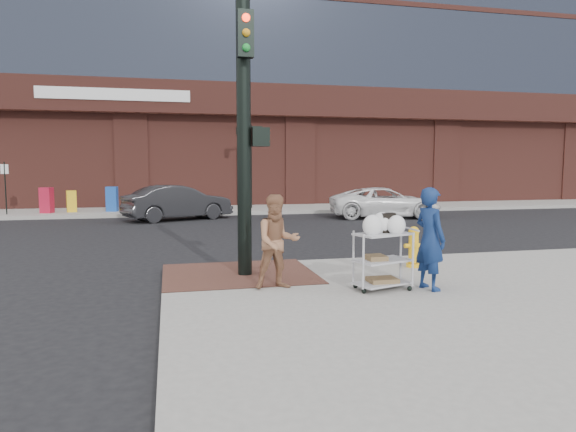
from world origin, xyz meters
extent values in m
plane|color=black|center=(0.00, 0.00, 0.00)|extent=(220.00, 220.00, 0.00)
cube|color=gray|center=(12.50, 32.00, 0.07)|extent=(65.00, 36.00, 0.15)
cube|color=#553228|center=(-0.60, 0.90, 0.16)|extent=(2.80, 2.40, 0.01)
cube|color=brown|center=(5.00, 31.00, 14.15)|extent=(42.00, 26.00, 28.00)
cube|color=slate|center=(40.00, 38.00, 9.00)|extent=(14.00, 20.00, 18.00)
cylinder|color=black|center=(2.00, 16.00, 2.15)|extent=(0.16, 0.16, 4.00)
cube|color=black|center=(2.00, 16.00, 4.05)|extent=(1.20, 0.06, 0.06)
cube|color=black|center=(1.45, 16.00, 3.85)|extent=(0.22, 0.22, 0.35)
cube|color=black|center=(2.55, 16.00, 3.85)|extent=(0.22, 0.22, 0.35)
cylinder|color=black|center=(-8.50, 15.00, 1.25)|extent=(0.05, 0.05, 2.20)
cylinder|color=black|center=(-0.50, 0.80, 2.65)|extent=(0.26, 0.26, 5.00)
cube|color=black|center=(-0.20, 0.80, 2.70)|extent=(0.32, 0.28, 0.34)
cube|color=#FF260C|center=(-0.04, 0.80, 2.70)|extent=(0.02, 0.18, 0.22)
cube|color=black|center=(-0.50, 0.52, 4.45)|extent=(0.28, 0.18, 0.80)
imported|color=navy|center=(2.29, -1.01, 0.99)|extent=(0.54, 0.69, 1.68)
imported|color=#9B6849|center=(-0.13, -0.39, 0.93)|extent=(0.80, 0.64, 1.56)
imported|color=black|center=(-1.50, 12.60, 0.71)|extent=(4.53, 3.07, 1.41)
imported|color=white|center=(7.02, 11.53, 0.64)|extent=(4.87, 2.81, 1.28)
cube|color=#AFAFB4|center=(1.53, -0.86, 1.07)|extent=(1.02, 0.76, 0.03)
cube|color=#AFAFB4|center=(1.53, -0.86, 0.63)|extent=(1.02, 0.76, 0.03)
cube|color=#AFAFB4|center=(1.53, -0.86, 0.26)|extent=(1.02, 0.76, 0.03)
cube|color=black|center=(1.63, -0.81, 1.23)|extent=(0.22, 0.14, 0.32)
cube|color=brown|center=(1.41, -0.86, 0.69)|extent=(0.30, 0.34, 0.08)
cube|color=brown|center=(1.53, -0.86, 0.31)|extent=(0.46, 0.36, 0.07)
cylinder|color=yellow|center=(2.90, 0.76, 0.19)|extent=(0.27, 0.27, 0.08)
cylinder|color=yellow|center=(2.90, 0.76, 0.54)|extent=(0.19, 0.19, 0.60)
sphere|color=yellow|center=(2.90, 0.76, 0.86)|extent=(0.21, 0.21, 0.21)
cylinder|color=yellow|center=(2.90, 0.76, 0.58)|extent=(0.39, 0.09, 0.09)
cube|color=#AC132E|center=(-7.00, 15.32, 0.70)|extent=(0.56, 0.53, 1.11)
cube|color=yellow|center=(-6.04, 15.61, 0.62)|extent=(0.47, 0.45, 0.95)
cube|color=#1A4BAA|center=(-4.33, 15.56, 0.70)|extent=(0.52, 0.48, 1.11)
camera|label=1|loc=(-1.86, -8.56, 2.17)|focal=32.00mm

